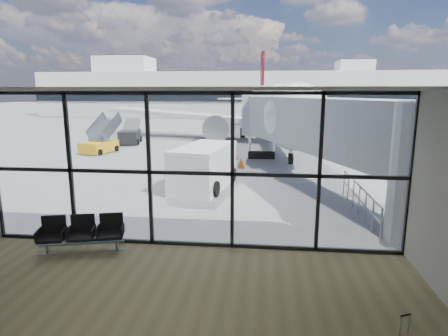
% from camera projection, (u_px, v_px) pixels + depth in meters
% --- Properties ---
extents(ground, '(220.00, 220.00, 0.00)m').
position_uv_depth(ground, '(249.00, 126.00, 50.06)').
color(ground, slate).
rests_on(ground, ground).
extents(lounge_shell, '(12.02, 8.01, 4.51)m').
position_uv_depth(lounge_shell, '(130.00, 210.00, 5.89)').
color(lounge_shell, brown).
rests_on(lounge_shell, ground).
extents(glass_curtain_wall, '(12.10, 0.12, 4.50)m').
position_uv_depth(glass_curtain_wall, '(190.00, 171.00, 10.64)').
color(glass_curtain_wall, white).
rests_on(glass_curtain_wall, ground).
extents(jet_bridge, '(8.00, 16.50, 4.33)m').
position_uv_depth(jet_bridge, '(327.00, 130.00, 16.91)').
color(jet_bridge, '#ADB1B3').
rests_on(jet_bridge, ground).
extents(apron_railing, '(0.06, 5.46, 1.11)m').
position_uv_depth(apron_railing, '(359.00, 196.00, 13.76)').
color(apron_railing, gray).
rests_on(apron_railing, ground).
extents(far_terminal, '(80.00, 12.20, 11.00)m').
position_uv_depth(far_terminal, '(251.00, 93.00, 70.68)').
color(far_terminal, silver).
rests_on(far_terminal, ground).
extents(tree_0, '(4.95, 4.95, 7.12)m').
position_uv_depth(tree_0, '(58.00, 91.00, 85.06)').
color(tree_0, '#382619').
rests_on(tree_0, ground).
extents(tree_1, '(5.61, 5.61, 8.07)m').
position_uv_depth(tree_1, '(82.00, 88.00, 84.30)').
color(tree_1, '#382619').
rests_on(tree_1, ground).
extents(tree_2, '(6.27, 6.27, 9.03)m').
position_uv_depth(tree_2, '(108.00, 85.00, 83.54)').
color(tree_2, '#382619').
rests_on(tree_2, ground).
extents(tree_3, '(4.95, 4.95, 7.12)m').
position_uv_depth(tree_3, '(134.00, 91.00, 83.16)').
color(tree_3, '#382619').
rests_on(tree_3, ground).
extents(tree_4, '(5.61, 5.61, 8.07)m').
position_uv_depth(tree_4, '(160.00, 88.00, 82.40)').
color(tree_4, '#382619').
rests_on(tree_4, ground).
extents(tree_5, '(6.27, 6.27, 9.03)m').
position_uv_depth(tree_5, '(187.00, 85.00, 81.64)').
color(tree_5, '#382619').
rests_on(tree_5, ground).
extents(seating_row, '(2.33, 1.18, 1.03)m').
position_uv_depth(seating_row, '(82.00, 231.00, 10.64)').
color(seating_row, gray).
rests_on(seating_row, ground).
extents(airliner, '(33.34, 38.67, 9.96)m').
position_uv_depth(airliner, '(272.00, 106.00, 37.51)').
color(airliner, silver).
rests_on(airliner, ground).
extents(service_van, '(2.82, 4.85, 1.99)m').
position_uv_depth(service_van, '(203.00, 166.00, 17.60)').
color(service_van, white).
rests_on(service_van, ground).
extents(belt_loader, '(2.40, 4.60, 2.02)m').
position_uv_depth(belt_loader, '(130.00, 136.00, 32.95)').
color(belt_loader, black).
rests_on(belt_loader, ground).
extents(mobile_stairs, '(2.30, 3.59, 2.35)m').
position_uv_depth(mobile_stairs, '(100.00, 145.00, 28.03)').
color(mobile_stairs, orange).
rests_on(mobile_stairs, ground).
extents(traffic_cone_a, '(0.44, 0.44, 0.63)m').
position_uv_depth(traffic_cone_a, '(235.00, 155.00, 25.30)').
color(traffic_cone_a, '#F8360D').
rests_on(traffic_cone_a, ground).
extents(traffic_cone_c, '(0.46, 0.46, 0.65)m').
position_uv_depth(traffic_cone_c, '(241.00, 163.00, 22.40)').
color(traffic_cone_c, orange).
rests_on(traffic_cone_c, ground).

